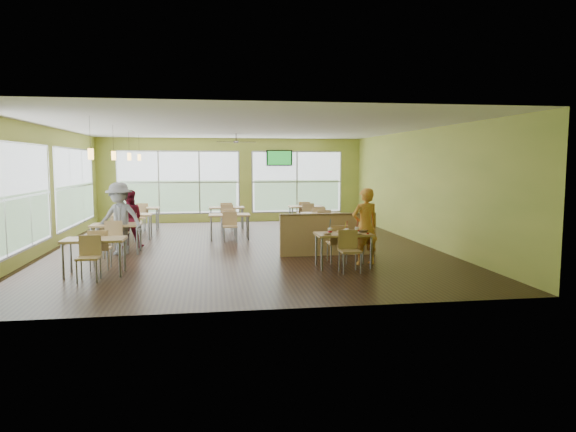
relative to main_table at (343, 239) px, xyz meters
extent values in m
plane|color=black|center=(-2.00, 3.00, -0.63)|extent=(12.00, 12.00, 0.00)
plane|color=white|center=(-2.00, 3.00, 2.57)|extent=(12.00, 12.00, 0.00)
cube|color=#BFC24E|center=(-2.00, 9.00, 0.97)|extent=(10.00, 0.04, 3.20)
cube|color=#BFC24E|center=(-2.00, -3.00, 0.97)|extent=(10.00, 0.04, 3.20)
cube|color=#BFC24E|center=(-7.00, 3.00, 0.97)|extent=(0.04, 12.00, 3.20)
cube|color=#BFC24E|center=(3.00, 3.00, 0.97)|extent=(0.04, 12.00, 3.20)
cube|color=white|center=(-6.98, 1.00, 0.89)|extent=(0.02, 4.50, 2.35)
cube|color=white|center=(-6.98, 6.00, 0.89)|extent=(0.02, 4.50, 2.35)
cube|color=white|center=(-4.00, 8.98, 0.89)|extent=(4.50, 0.02, 2.35)
cube|color=white|center=(0.50, 8.98, 0.89)|extent=(3.50, 0.02, 2.35)
cube|color=#B7BABC|center=(-6.97, 3.50, -0.28)|extent=(0.04, 9.40, 0.05)
cube|color=#B7BABC|center=(-1.75, 8.97, -0.28)|extent=(8.00, 0.04, 0.05)
cube|color=tan|center=(0.00, 0.00, 0.10)|extent=(1.20, 0.70, 0.04)
cube|color=brown|center=(0.00, 0.00, 0.07)|extent=(1.22, 0.71, 0.01)
cylinder|color=slate|center=(-0.54, -0.29, -0.28)|extent=(0.05, 0.05, 0.71)
cylinder|color=slate|center=(0.54, -0.29, -0.28)|extent=(0.05, 0.05, 0.71)
cylinder|color=slate|center=(-0.54, 0.29, -0.28)|extent=(0.05, 0.05, 0.71)
cylinder|color=slate|center=(0.54, 0.29, -0.28)|extent=(0.05, 0.05, 0.71)
cube|color=tan|center=(0.00, 0.55, -0.18)|extent=(0.42, 0.42, 0.04)
cube|color=tan|center=(0.00, 0.74, 0.04)|extent=(0.42, 0.04, 0.40)
cube|color=tan|center=(0.00, -0.55, -0.18)|extent=(0.42, 0.42, 0.04)
cube|color=tan|center=(0.00, -0.74, 0.04)|extent=(0.42, 0.04, 0.40)
cube|color=tan|center=(0.00, 1.45, -0.13)|extent=(2.40, 0.12, 1.00)
cube|color=brown|center=(0.00, 1.45, 0.39)|extent=(2.40, 0.14, 0.04)
cube|color=tan|center=(-5.20, 0.00, 0.10)|extent=(1.20, 0.70, 0.04)
cube|color=brown|center=(-5.20, 0.00, 0.07)|extent=(1.22, 0.71, 0.01)
cylinder|color=slate|center=(-5.74, -0.29, -0.28)|extent=(0.05, 0.05, 0.71)
cylinder|color=slate|center=(-4.66, -0.29, -0.28)|extent=(0.05, 0.05, 0.71)
cylinder|color=slate|center=(-5.74, 0.29, -0.28)|extent=(0.05, 0.05, 0.71)
cylinder|color=slate|center=(-4.66, 0.29, -0.28)|extent=(0.05, 0.05, 0.71)
cube|color=tan|center=(-5.20, 0.55, -0.18)|extent=(0.42, 0.42, 0.04)
cube|color=tan|center=(-5.20, 0.74, 0.04)|extent=(0.42, 0.04, 0.40)
cube|color=tan|center=(-5.20, -0.55, -0.18)|extent=(0.42, 0.42, 0.04)
cube|color=tan|center=(-5.20, -0.74, 0.04)|extent=(0.42, 0.04, 0.40)
cube|color=tan|center=(-5.20, 2.50, 0.10)|extent=(1.20, 0.70, 0.04)
cube|color=brown|center=(-5.20, 2.50, 0.07)|extent=(1.22, 0.71, 0.01)
cylinder|color=slate|center=(-5.74, 2.21, -0.28)|extent=(0.05, 0.05, 0.71)
cylinder|color=slate|center=(-4.66, 2.21, -0.28)|extent=(0.05, 0.05, 0.71)
cylinder|color=slate|center=(-5.74, 2.79, -0.28)|extent=(0.05, 0.05, 0.71)
cylinder|color=slate|center=(-4.66, 2.79, -0.28)|extent=(0.05, 0.05, 0.71)
cube|color=tan|center=(-5.20, 3.05, -0.18)|extent=(0.42, 0.42, 0.04)
cube|color=tan|center=(-5.20, 3.24, 0.04)|extent=(0.42, 0.04, 0.40)
cube|color=tan|center=(-5.20, 1.95, -0.18)|extent=(0.42, 0.42, 0.04)
cube|color=tan|center=(-5.20, 1.76, 0.04)|extent=(0.42, 0.04, 0.40)
cube|color=tan|center=(-5.20, 5.00, 0.10)|extent=(1.20, 0.70, 0.04)
cube|color=brown|center=(-5.20, 5.00, 0.07)|extent=(1.22, 0.71, 0.01)
cylinder|color=slate|center=(-5.74, 4.71, -0.28)|extent=(0.05, 0.05, 0.71)
cylinder|color=slate|center=(-4.66, 4.71, -0.28)|extent=(0.05, 0.05, 0.71)
cylinder|color=slate|center=(-5.74, 5.29, -0.28)|extent=(0.05, 0.05, 0.71)
cylinder|color=slate|center=(-4.66, 5.29, -0.28)|extent=(0.05, 0.05, 0.71)
cube|color=tan|center=(-5.20, 5.55, -0.18)|extent=(0.42, 0.42, 0.04)
cube|color=tan|center=(-5.20, 5.74, 0.04)|extent=(0.42, 0.04, 0.40)
cube|color=tan|center=(-5.20, 4.45, -0.18)|extent=(0.42, 0.42, 0.04)
cube|color=tan|center=(-5.20, 4.26, 0.04)|extent=(0.42, 0.04, 0.40)
cube|color=tan|center=(-5.20, 7.20, 0.10)|extent=(1.20, 0.70, 0.04)
cube|color=brown|center=(-5.20, 7.20, 0.07)|extent=(1.22, 0.71, 0.01)
cylinder|color=slate|center=(-5.74, 6.91, -0.28)|extent=(0.05, 0.05, 0.71)
cylinder|color=slate|center=(-4.66, 6.91, -0.28)|extent=(0.05, 0.05, 0.71)
cylinder|color=slate|center=(-5.74, 7.49, -0.28)|extent=(0.05, 0.05, 0.71)
cylinder|color=slate|center=(-4.66, 7.49, -0.28)|extent=(0.05, 0.05, 0.71)
cube|color=tan|center=(-5.20, 7.75, -0.18)|extent=(0.42, 0.42, 0.04)
cube|color=tan|center=(-5.20, 7.94, 0.04)|extent=(0.42, 0.04, 0.40)
cube|color=tan|center=(-5.20, 6.65, -0.18)|extent=(0.42, 0.42, 0.04)
cube|color=tan|center=(-5.20, 6.46, 0.04)|extent=(0.42, 0.04, 0.40)
cube|color=tan|center=(-2.30, 4.50, 0.10)|extent=(1.20, 0.70, 0.04)
cube|color=brown|center=(-2.30, 4.50, 0.07)|extent=(1.22, 0.71, 0.01)
cylinder|color=slate|center=(-2.84, 4.21, -0.28)|extent=(0.05, 0.05, 0.71)
cylinder|color=slate|center=(-1.76, 4.21, -0.28)|extent=(0.05, 0.05, 0.71)
cylinder|color=slate|center=(-2.84, 4.79, -0.28)|extent=(0.05, 0.05, 0.71)
cylinder|color=slate|center=(-1.76, 4.79, -0.28)|extent=(0.05, 0.05, 0.71)
cube|color=tan|center=(-2.30, 5.05, -0.18)|extent=(0.42, 0.42, 0.04)
cube|color=tan|center=(-2.30, 5.24, 0.04)|extent=(0.42, 0.04, 0.40)
cube|color=tan|center=(-2.30, 3.95, -0.18)|extent=(0.42, 0.42, 0.04)
cube|color=tan|center=(-2.30, 3.76, 0.04)|extent=(0.42, 0.04, 0.40)
cube|color=tan|center=(-2.30, 7.00, 0.10)|extent=(1.20, 0.70, 0.04)
cube|color=brown|center=(-2.30, 7.00, 0.07)|extent=(1.22, 0.71, 0.01)
cylinder|color=slate|center=(-2.84, 6.71, -0.28)|extent=(0.05, 0.05, 0.71)
cylinder|color=slate|center=(-1.76, 6.71, -0.28)|extent=(0.05, 0.05, 0.71)
cylinder|color=slate|center=(-2.84, 7.29, -0.28)|extent=(0.05, 0.05, 0.71)
cylinder|color=slate|center=(-1.76, 7.29, -0.28)|extent=(0.05, 0.05, 0.71)
cube|color=tan|center=(-2.30, 7.55, -0.18)|extent=(0.42, 0.42, 0.04)
cube|color=tan|center=(-2.30, 7.74, 0.04)|extent=(0.42, 0.04, 0.40)
cube|color=tan|center=(-2.30, 6.45, -0.18)|extent=(0.42, 0.42, 0.04)
cube|color=tan|center=(-2.30, 6.26, 0.04)|extent=(0.42, 0.04, 0.40)
cube|color=tan|center=(0.50, 4.50, 0.10)|extent=(1.20, 0.70, 0.04)
cube|color=brown|center=(0.50, 4.50, 0.07)|extent=(1.22, 0.71, 0.01)
cylinder|color=slate|center=(-0.04, 4.21, -0.28)|extent=(0.05, 0.05, 0.71)
cylinder|color=slate|center=(1.04, 4.21, -0.28)|extent=(0.05, 0.05, 0.71)
cylinder|color=slate|center=(-0.04, 4.79, -0.28)|extent=(0.05, 0.05, 0.71)
cylinder|color=slate|center=(1.04, 4.79, -0.28)|extent=(0.05, 0.05, 0.71)
cube|color=tan|center=(0.50, 5.05, -0.18)|extent=(0.42, 0.42, 0.04)
cube|color=tan|center=(0.50, 5.24, 0.04)|extent=(0.42, 0.04, 0.40)
cube|color=tan|center=(0.50, 3.95, -0.18)|extent=(0.42, 0.42, 0.04)
cube|color=tan|center=(0.50, 3.76, 0.04)|extent=(0.42, 0.04, 0.40)
cube|color=tan|center=(0.50, 7.00, 0.10)|extent=(1.20, 0.70, 0.04)
cube|color=brown|center=(0.50, 7.00, 0.07)|extent=(1.22, 0.71, 0.01)
cylinder|color=slate|center=(-0.04, 6.71, -0.28)|extent=(0.05, 0.05, 0.71)
cylinder|color=slate|center=(1.04, 6.71, -0.28)|extent=(0.05, 0.05, 0.71)
cylinder|color=slate|center=(-0.04, 7.29, -0.28)|extent=(0.05, 0.05, 0.71)
cylinder|color=slate|center=(1.04, 7.29, -0.28)|extent=(0.05, 0.05, 0.71)
cube|color=tan|center=(0.50, 7.55, -0.18)|extent=(0.42, 0.42, 0.04)
cube|color=tan|center=(0.50, 7.74, 0.04)|extent=(0.42, 0.04, 0.40)
cube|color=tan|center=(0.50, 6.45, -0.18)|extent=(0.42, 0.42, 0.04)
cube|color=tan|center=(0.50, 6.26, 0.04)|extent=(0.42, 0.04, 0.40)
cylinder|color=#2D2119|center=(-5.20, 0.00, 2.22)|extent=(0.01, 0.01, 0.70)
cylinder|color=#FFB94E|center=(-5.20, 0.00, 1.82)|extent=(0.11, 0.11, 0.22)
cylinder|color=#2D2119|center=(-5.20, 2.50, 2.22)|extent=(0.01, 0.01, 0.70)
cylinder|color=#FFB94E|center=(-5.20, 2.50, 1.82)|extent=(0.11, 0.11, 0.22)
cylinder|color=#2D2119|center=(-5.20, 5.00, 2.22)|extent=(0.01, 0.01, 0.70)
cylinder|color=#FFB94E|center=(-5.20, 5.00, 1.82)|extent=(0.11, 0.11, 0.22)
cylinder|color=#2D2119|center=(-5.20, 7.20, 2.22)|extent=(0.01, 0.01, 0.70)
cylinder|color=#FFB94E|center=(-5.20, 7.20, 1.82)|extent=(0.11, 0.11, 0.22)
cylinder|color=#2D2119|center=(-2.00, 6.00, 2.45)|extent=(0.03, 0.03, 0.24)
cylinder|color=#2D2119|center=(-2.00, 6.00, 2.31)|extent=(0.16, 0.16, 0.06)
cube|color=#2D2119|center=(-1.65, 6.00, 2.31)|extent=(0.55, 0.10, 0.01)
cube|color=#2D2119|center=(-2.00, 6.35, 2.31)|extent=(0.10, 0.55, 0.01)
cube|color=#2D2119|center=(-2.35, 6.00, 2.31)|extent=(0.55, 0.10, 0.01)
cube|color=#2D2119|center=(-2.00, 5.65, 2.31)|extent=(0.10, 0.55, 0.01)
cube|color=black|center=(-0.20, 8.90, 1.82)|extent=(1.00, 0.06, 0.60)
cube|color=green|center=(-0.20, 8.87, 1.82)|extent=(0.90, 0.01, 0.52)
imported|color=#D65417|center=(0.56, 0.22, 0.23)|extent=(0.69, 0.52, 1.72)
imported|color=#5C0F1F|center=(-5.02, 3.35, 0.15)|extent=(0.76, 0.59, 1.56)
imported|color=slate|center=(-5.08, 2.34, 0.27)|extent=(1.30, 0.96, 1.79)
cone|color=white|center=(-0.34, -0.17, 0.18)|extent=(0.10, 0.10, 0.13)
cylinder|color=red|center=(-0.34, -0.17, 0.19)|extent=(0.09, 0.09, 0.04)
cylinder|color=white|center=(-0.34, -0.17, 0.25)|extent=(0.10, 0.10, 0.01)
cylinder|color=blue|center=(-0.34, -0.17, 0.37)|extent=(0.02, 0.06, 0.23)
cone|color=white|center=(-0.03, -0.25, 0.17)|extent=(0.08, 0.08, 0.10)
cylinder|color=red|center=(-0.03, -0.25, 0.17)|extent=(0.07, 0.07, 0.03)
cylinder|color=white|center=(-0.03, -0.25, 0.23)|extent=(0.08, 0.08, 0.01)
cylinder|color=yellow|center=(-0.03, -0.25, 0.32)|extent=(0.02, 0.05, 0.19)
cone|color=white|center=(0.06, -0.05, 0.17)|extent=(0.08, 0.08, 0.11)
cylinder|color=red|center=(0.06, -0.05, 0.17)|extent=(0.07, 0.07, 0.03)
cylinder|color=white|center=(0.06, -0.05, 0.23)|extent=(0.08, 0.08, 0.01)
cylinder|color=#BF0518|center=(0.06, -0.05, 0.32)|extent=(0.02, 0.05, 0.19)
cone|color=white|center=(0.30, -0.05, 0.18)|extent=(0.09, 0.09, 0.13)
cylinder|color=red|center=(0.30, -0.05, 0.18)|extent=(0.09, 0.09, 0.04)
cylinder|color=white|center=(0.30, -0.05, 0.25)|extent=(0.10, 0.10, 0.01)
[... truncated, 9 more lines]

